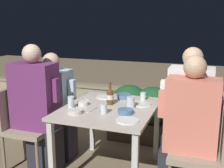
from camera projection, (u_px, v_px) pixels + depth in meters
The scene contains 26 objects.
parapet_wall at pixel (142, 108), 4.15m from camera, with size 9.00×0.18×0.60m.
dining_table at pixel (109, 116), 2.81m from camera, with size 0.89×1.03×0.73m.
planter_hedge at pixel (153, 112), 3.66m from camera, with size 1.14×0.47×0.74m.
chair_left_near at pixel (22, 119), 3.01m from camera, with size 0.48×0.47×0.88m.
person_purple_stripe at pixel (38, 109), 2.92m from camera, with size 0.52×0.26×1.35m.
chair_left_far at pixel (41, 111), 3.29m from camera, with size 0.48×0.47×0.88m.
person_blue_shirt at pixel (56, 106), 3.21m from camera, with size 0.49×0.26×1.23m.
chair_right_near at pixel (211, 146), 2.38m from camera, with size 0.48×0.47×0.88m.
person_coral_top at pixel (187, 130), 2.42m from camera, with size 0.51×0.26×1.30m.
chair_right_far at pixel (207, 131), 2.69m from camera, with size 0.48×0.47×0.88m.
person_white_polo at pixel (186, 115), 2.73m from camera, with size 0.49×0.26×1.34m.
beer_bottle at pixel (110, 96), 2.86m from camera, with size 0.07×0.07×0.23m.
plate_0 at pixel (142, 104), 2.87m from camera, with size 0.19×0.19×0.01m.
plate_1 at pixel (105, 97), 3.14m from camera, with size 0.19×0.19×0.01m.
plate_2 at pixel (128, 120), 2.40m from camera, with size 0.20×0.20×0.01m.
bowl_0 at pixel (75, 111), 2.60m from camera, with size 0.14×0.14×0.03m.
bowl_1 at pixel (83, 103), 2.85m from camera, with size 0.11×0.11×0.04m.
bowl_2 at pixel (126, 111), 2.59m from camera, with size 0.14×0.14×0.05m.
bowl_3 at pixel (124, 96), 3.10m from camera, with size 0.16×0.16×0.05m.
glass_cup_0 at pixel (71, 102), 2.75m from camera, with size 0.06×0.06×0.12m.
glass_cup_1 at pixel (104, 109), 2.59m from camera, with size 0.06×0.06×0.09m.
glass_cup_2 at pixel (131, 102), 2.76m from camera, with size 0.08×0.08×0.11m.
glass_cup_3 at pixel (143, 96), 3.03m from camera, with size 0.06×0.06×0.09m.
fork_0 at pixel (93, 110), 2.70m from camera, with size 0.04×0.17×0.01m.
fork_1 at pixel (88, 99), 3.07m from camera, with size 0.13×0.14×0.01m.
potted_plant at pixel (59, 105), 3.90m from camera, with size 0.35×0.35×0.69m.
Camera 1 is at (0.93, -2.50, 1.58)m, focal length 45.00 mm.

